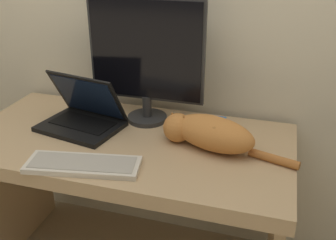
{
  "coord_description": "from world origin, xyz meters",
  "views": [
    {
      "loc": [
        0.57,
        -0.98,
        1.49
      ],
      "look_at": [
        0.19,
        0.3,
        0.85
      ],
      "focal_mm": 42.0,
      "sensor_mm": 36.0,
      "label": 1
    }
  ],
  "objects": [
    {
      "name": "cat",
      "position": [
        0.34,
        0.36,
        0.79
      ],
      "size": [
        0.54,
        0.24,
        0.13
      ],
      "rotation": [
        0.0,
        0.0,
        -0.28
      ],
      "color": "#C67A38",
      "rests_on": "desk"
    },
    {
      "name": "laptop",
      "position": [
        -0.22,
        0.39,
        0.77
      ],
      "size": [
        0.37,
        0.31,
        0.24
      ],
      "rotation": [
        0.0,
        0.0,
        -0.19
      ],
      "color": "black",
      "rests_on": "desk"
    },
    {
      "name": "monitor",
      "position": [
        0.02,
        0.53,
        1.01
      ],
      "size": [
        0.51,
        0.18,
        0.54
      ],
      "color": "#282828",
      "rests_on": "desk"
    },
    {
      "name": "desk",
      "position": [
        0.0,
        0.34,
        0.57
      ],
      "size": [
        1.35,
        0.67,
        0.72
      ],
      "color": "tan",
      "rests_on": "ground_plane"
    },
    {
      "name": "small_toy",
      "position": [
        0.35,
        0.51,
        0.75
      ],
      "size": [
        0.06,
        0.06,
        0.06
      ],
      "color": "#2D6BB7",
      "rests_on": "desk"
    },
    {
      "name": "external_keyboard",
      "position": [
        -0.07,
        0.09,
        0.73
      ],
      "size": [
        0.43,
        0.21,
        0.02
      ],
      "rotation": [
        0.0,
        0.0,
        0.18
      ],
      "color": "beige",
      "rests_on": "desk"
    }
  ]
}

